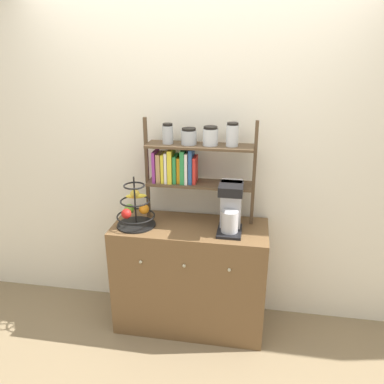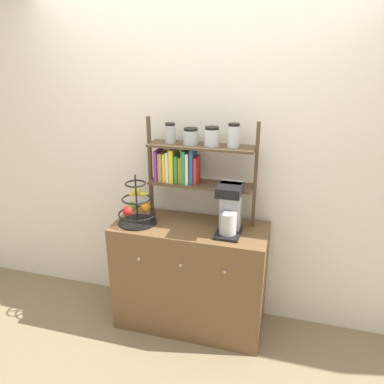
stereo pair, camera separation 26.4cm
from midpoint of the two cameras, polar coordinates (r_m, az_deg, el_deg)
The scene contains 6 objects.
ground_plane at distance 3.05m, azimuth -3.76°, elevation -21.94°, with size 12.00×12.00×0.00m, color #847051.
wall_back at distance 2.85m, azimuth -2.01°, elevation 5.20°, with size 7.00×0.05×2.60m, color silver.
sideboard at distance 2.96m, azimuth -2.90°, elevation -12.75°, with size 1.13×0.49×0.86m.
coffee_maker at distance 2.60m, azimuth 3.03°, elevation -2.32°, with size 0.17×0.24×0.36m.
fruit_stand at distance 2.77m, azimuth -11.39°, elevation -2.69°, with size 0.28×0.28×0.38m.
shelf_hutch at distance 2.69m, azimuth -3.24°, elevation 4.99°, with size 0.81×0.20×0.76m.
Camera 1 is at (0.42, -2.20, 2.06)m, focal length 35.00 mm.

